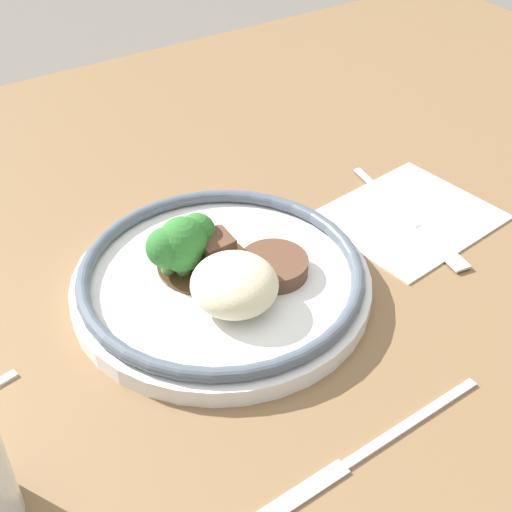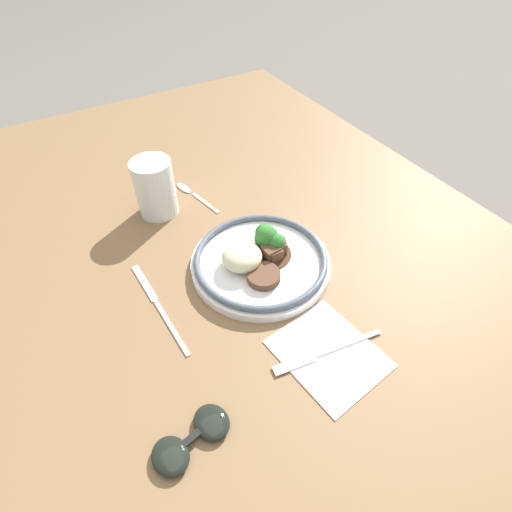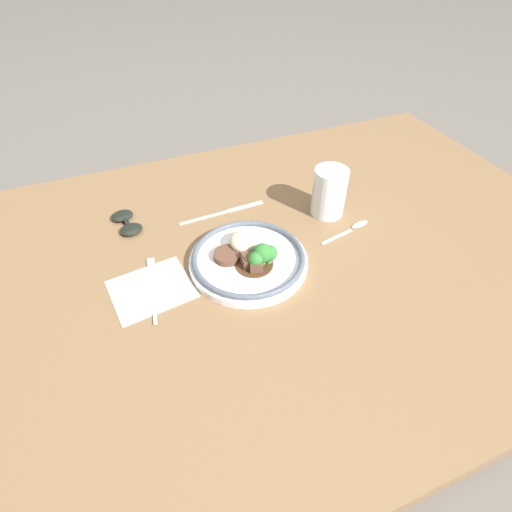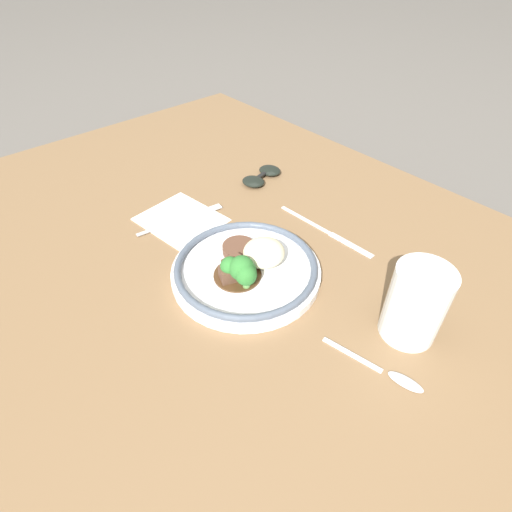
{
  "view_description": "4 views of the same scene",
  "coord_description": "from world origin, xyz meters",
  "px_view_note": "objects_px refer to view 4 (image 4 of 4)",
  "views": [
    {
      "loc": [
        0.18,
        0.4,
        0.45
      ],
      "look_at": [
        -0.06,
        0.01,
        0.09
      ],
      "focal_mm": 50.0,
      "sensor_mm": 36.0,
      "label": 1
    },
    {
      "loc": [
        -0.47,
        0.26,
        0.58
      ],
      "look_at": [
        -0.05,
        0.01,
        0.08
      ],
      "focal_mm": 28.0,
      "sensor_mm": 36.0,
      "label": 2
    },
    {
      "loc": [
        -0.26,
        -0.59,
        0.64
      ],
      "look_at": [
        -0.03,
        -0.02,
        0.07
      ],
      "focal_mm": 28.0,
      "sensor_mm": 36.0,
      "label": 3
    },
    {
      "loc": [
        0.34,
        -0.32,
        0.52
      ],
      "look_at": [
        -0.04,
        0.02,
        0.07
      ],
      "focal_mm": 28.0,
      "sensor_mm": 36.0,
      "label": 4
    }
  ],
  "objects_px": {
    "juice_glass": "(415,306)",
    "fork": "(189,217)",
    "plate": "(247,267)",
    "knife": "(328,232)",
    "spoon": "(392,374)",
    "sunglasses": "(262,176)"
  },
  "relations": [
    {
      "from": "juice_glass",
      "to": "fork",
      "type": "distance_m",
      "value": 0.46
    },
    {
      "from": "plate",
      "to": "knife",
      "type": "height_order",
      "value": "plate"
    },
    {
      "from": "spoon",
      "to": "juice_glass",
      "type": "bearing_deg",
      "value": 99.21
    },
    {
      "from": "knife",
      "to": "sunglasses",
      "type": "height_order",
      "value": "sunglasses"
    },
    {
      "from": "fork",
      "to": "knife",
      "type": "bearing_deg",
      "value": -43.21
    },
    {
      "from": "juice_glass",
      "to": "fork",
      "type": "relative_size",
      "value": 0.65
    },
    {
      "from": "spoon",
      "to": "plate",
      "type": "bearing_deg",
      "value": 172.75
    },
    {
      "from": "juice_glass",
      "to": "fork",
      "type": "bearing_deg",
      "value": -170.12
    },
    {
      "from": "fork",
      "to": "knife",
      "type": "xyz_separation_m",
      "value": [
        0.22,
        0.17,
        -0.0
      ]
    },
    {
      "from": "fork",
      "to": "sunglasses",
      "type": "bearing_deg",
      "value": 12.89
    },
    {
      "from": "spoon",
      "to": "sunglasses",
      "type": "bearing_deg",
      "value": 145.23
    },
    {
      "from": "fork",
      "to": "knife",
      "type": "height_order",
      "value": "fork"
    },
    {
      "from": "knife",
      "to": "sunglasses",
      "type": "relative_size",
      "value": 1.9
    },
    {
      "from": "plate",
      "to": "juice_glass",
      "type": "relative_size",
      "value": 2.13
    },
    {
      "from": "fork",
      "to": "spoon",
      "type": "bearing_deg",
      "value": -81.8
    },
    {
      "from": "juice_glass",
      "to": "spoon",
      "type": "relative_size",
      "value": 0.82
    },
    {
      "from": "plate",
      "to": "fork",
      "type": "bearing_deg",
      "value": 174.11
    },
    {
      "from": "plate",
      "to": "fork",
      "type": "xyz_separation_m",
      "value": [
        -0.21,
        0.02,
        -0.02
      ]
    },
    {
      "from": "plate",
      "to": "juice_glass",
      "type": "xyz_separation_m",
      "value": [
        0.25,
        0.1,
        0.04
      ]
    },
    {
      "from": "juice_glass",
      "to": "sunglasses",
      "type": "xyz_separation_m",
      "value": [
        -0.47,
        0.14,
        -0.05
      ]
    },
    {
      "from": "fork",
      "to": "spoon",
      "type": "distance_m",
      "value": 0.48
    },
    {
      "from": "juice_glass",
      "to": "knife",
      "type": "bearing_deg",
      "value": 157.85
    }
  ]
}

